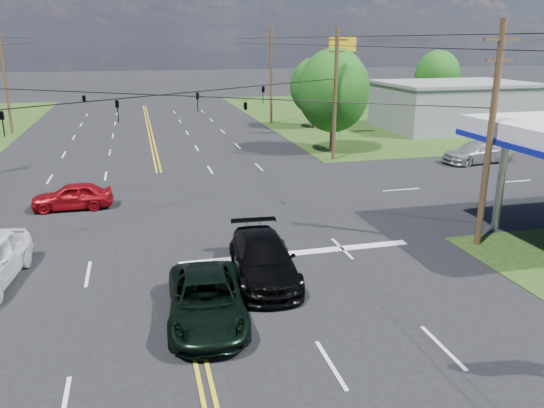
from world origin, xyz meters
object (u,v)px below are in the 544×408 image
object	(u,v)px
retail_ne	(453,107)
pole_left_far	(5,79)
pole_se	(490,134)
tree_right_a	(333,91)
suv_black	(263,259)
tree_right_b	(314,86)
pole_ne	(335,94)
pole_right_far	(271,75)
tree_far_r	(437,76)
pickup_dkgreen	(207,300)

from	to	relation	value
retail_ne	pole_left_far	size ratio (longest dim) A/B	1.40
pole_se	tree_right_a	world-z (taller)	pole_se
pole_left_far	suv_black	bearing A→B (deg)	-67.19
tree_right_b	suv_black	world-z (taller)	tree_right_b
tree_right_a	tree_right_b	distance (m)	12.27
pole_ne	tree_right_a	world-z (taller)	pole_ne
retail_ne	pole_right_far	size ratio (longest dim) A/B	1.40
pole_ne	retail_ne	bearing A→B (deg)	32.91
suv_black	pole_se	bearing A→B (deg)	10.12
pole_se	pole_left_far	xyz separation A→B (m)	(-26.00, 37.00, 0.25)
pole_left_far	tree_far_r	size ratio (longest dim) A/B	1.31
tree_far_r	pickup_dkgreen	xyz separation A→B (m)	(-33.50, -42.68, -3.82)
pole_se	pickup_dkgreen	size ratio (longest dim) A/B	1.81
pole_right_far	tree_right_b	xyz separation A→B (m)	(3.50, -4.00, -0.95)
pole_ne	pickup_dkgreen	size ratio (longest dim) A/B	1.81
retail_ne	tree_far_r	size ratio (longest dim) A/B	1.83
retail_ne	pickup_dkgreen	distance (m)	44.05
pole_se	suv_black	xyz separation A→B (m)	(-10.00, -1.04, -4.12)
tree_right_a	pickup_dkgreen	bearing A→B (deg)	-118.68
tree_right_a	tree_right_b	bearing A→B (deg)	78.23
retail_ne	pole_ne	distance (m)	20.43
tree_right_a	pole_se	bearing A→B (deg)	-92.73
retail_ne	pole_se	size ratio (longest dim) A/B	1.47
pole_right_far	suv_black	world-z (taller)	pole_right_far
pole_right_far	pickup_dkgreen	world-z (taller)	pole_right_far
tree_far_r	suv_black	size ratio (longest dim) A/B	1.39
pole_ne	tree_right_a	bearing A→B (deg)	71.57
suv_black	tree_far_r	bearing A→B (deg)	56.42
tree_right_b	pickup_dkgreen	distance (m)	40.17
pole_se	pole_right_far	xyz separation A→B (m)	(0.00, 37.00, 0.25)
tree_far_r	pole_right_far	bearing A→B (deg)	-174.56
suv_black	pole_ne	bearing A→B (deg)	66.46
pole_right_far	pickup_dkgreen	size ratio (longest dim) A/B	1.91
pole_left_far	tree_far_r	bearing A→B (deg)	2.44
pole_left_far	suv_black	size ratio (longest dim) A/B	1.82
pole_right_far	suv_black	xyz separation A→B (m)	(-10.00, -38.04, -4.37)
pickup_dkgreen	retail_ne	bearing A→B (deg)	52.75
pole_ne	tree_far_r	world-z (taller)	pole_ne
pole_se	pole_ne	xyz separation A→B (m)	(0.00, 18.00, 0.00)
pickup_dkgreen	suv_black	xyz separation A→B (m)	(2.50, 2.63, 0.07)
pole_left_far	tree_right_b	xyz separation A→B (m)	(29.50, -4.00, -0.95)
pole_ne	suv_black	bearing A→B (deg)	-117.70
suv_black	pole_right_far	bearing A→B (deg)	79.44
tree_far_r	pickup_dkgreen	bearing A→B (deg)	-128.13
tree_right_a	tree_right_b	world-z (taller)	tree_right_a
retail_ne	suv_black	world-z (taller)	retail_ne
pole_ne	tree_far_r	xyz separation A→B (m)	(21.00, 21.00, -0.37)
pole_se	tree_far_r	distance (m)	44.30
pole_se	pickup_dkgreen	xyz separation A→B (m)	(-12.50, -3.68, -4.19)
pole_left_far	pole_right_far	distance (m)	26.00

